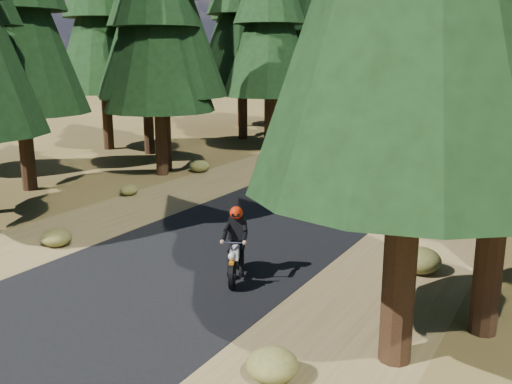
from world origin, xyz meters
TOP-DOWN VIEW (x-y plane):
  - ground at (0.00, 0.00)m, footprint 120.00×120.00m
  - road at (0.00, 5.00)m, footprint 6.00×100.00m
  - shoulder_l at (-4.60, 5.00)m, footprint 3.20×100.00m
  - shoulder_r at (4.60, 5.00)m, footprint 3.20×100.00m
  - understory_shrubs at (1.56, 7.18)m, footprint 15.10×27.29m
  - rider_lead at (1.51, -2.02)m, footprint 1.26×1.90m
  - rider_follow at (-1.18, 5.03)m, footprint 0.83×1.64m

SIDE VIEW (x-z plane):
  - ground at x=0.00m, z-range 0.00..0.00m
  - shoulder_l at x=-4.60m, z-range 0.00..0.01m
  - shoulder_r at x=4.60m, z-range 0.00..0.01m
  - road at x=0.00m, z-range 0.00..0.01m
  - understory_shrubs at x=1.56m, z-range -0.06..0.65m
  - rider_follow at x=-1.18m, z-range -0.23..1.17m
  - rider_lead at x=1.51m, z-range -0.27..1.37m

